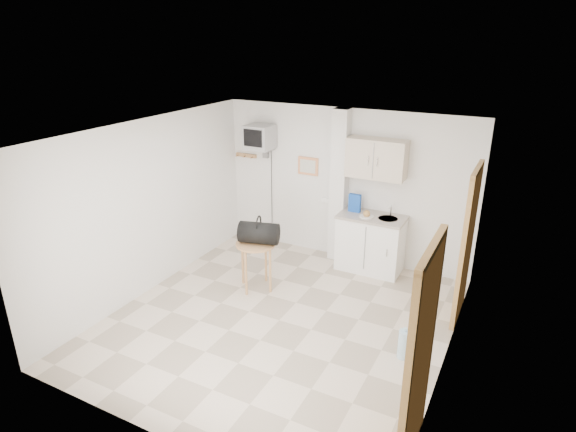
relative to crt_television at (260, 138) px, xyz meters
The scene contains 7 objects.
ground 3.15m from the crt_television, 54.36° to the right, with size 4.50×4.50×0.00m, color beige.
room_envelope 2.60m from the crt_television, 48.84° to the right, with size 4.24×4.54×2.55m.
kitchenette 2.32m from the crt_television, ahead, with size 1.03×0.58×2.10m.
crt_television is the anchor object (origin of this frame).
round_table 2.06m from the crt_television, 62.48° to the right, with size 0.58×0.58×0.73m.
duffel_bag 1.89m from the crt_television, 60.63° to the right, with size 0.63×0.45×0.42m.
water_bottle 4.11m from the crt_television, 33.22° to the right, with size 0.13×0.13×0.40m.
Camera 1 is at (2.62, -4.80, 3.58)m, focal length 30.00 mm.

